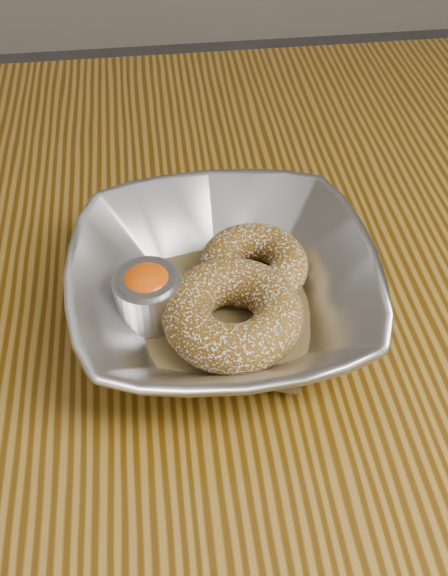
{
  "coord_description": "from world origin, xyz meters",
  "views": [
    {
      "loc": [
        0.04,
        -0.43,
        1.16
      ],
      "look_at": [
        0.08,
        -0.06,
        0.78
      ],
      "focal_mm": 42.0,
      "sensor_mm": 36.0,
      "label": 1
    }
  ],
  "objects": [
    {
      "name": "donut_front",
      "position": [
        0.09,
        -0.09,
        0.78
      ],
      "size": [
        0.11,
        0.11,
        0.04
      ],
      "primitive_type": "torus",
      "rotation": [
        0.0,
        0.0,
        0.06
      ],
      "color": "brown",
      "rests_on": "parchment"
    },
    {
      "name": "table",
      "position": [
        0.0,
        0.0,
        0.65
      ],
      "size": [
        1.2,
        0.8,
        0.75
      ],
      "color": "brown",
      "rests_on": "ground_plane"
    },
    {
      "name": "donut_back",
      "position": [
        0.11,
        -0.03,
        0.78
      ],
      "size": [
        0.09,
        0.09,
        0.03
      ],
      "primitive_type": "torus",
      "rotation": [
        0.0,
        0.0,
        -0.05
      ],
      "color": "brown",
      "rests_on": "parchment"
    },
    {
      "name": "parchment",
      "position": [
        0.08,
        -0.06,
        0.76
      ],
      "size": [
        0.19,
        0.19,
        0.0
      ],
      "primitive_type": "cube",
      "rotation": [
        0.0,
        0.0,
        1.22
      ],
      "color": "brown",
      "rests_on": "table"
    },
    {
      "name": "ramekin",
      "position": [
        0.03,
        -0.06,
        0.78
      ],
      "size": [
        0.05,
        0.05,
        0.05
      ],
      "color": "#B5B7BC",
      "rests_on": "table"
    },
    {
      "name": "serving_bowl",
      "position": [
        0.08,
        -0.06,
        0.78
      ],
      "size": [
        0.24,
        0.24,
        0.06
      ],
      "primitive_type": "imported",
      "color": "#B5B7BC",
      "rests_on": "table"
    }
  ]
}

